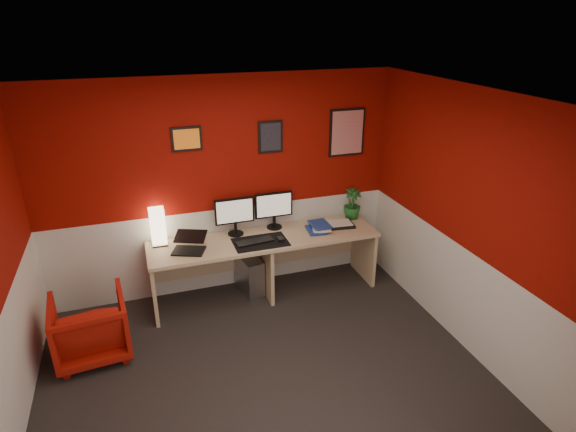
{
  "coord_description": "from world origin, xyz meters",
  "views": [
    {
      "loc": [
        -0.9,
        -3.27,
        3.08
      ],
      "look_at": [
        0.6,
        1.21,
        1.05
      ],
      "focal_mm": 29.63,
      "sensor_mm": 36.0,
      "label": 1
    }
  ],
  "objects_px": {
    "zen_tray": "(339,225)",
    "pc_tower": "(249,274)",
    "desk": "(265,266)",
    "monitor_left": "(235,211)",
    "laptop": "(188,242)",
    "potted_plant": "(352,204)",
    "armchair": "(90,327)",
    "shoji_lamp": "(158,228)",
    "monitor_right": "(274,205)"
  },
  "relations": [
    {
      "from": "laptop",
      "to": "potted_plant",
      "type": "bearing_deg",
      "value": 29.75
    },
    {
      "from": "shoji_lamp",
      "to": "monitor_left",
      "type": "relative_size",
      "value": 0.69
    },
    {
      "from": "desk",
      "to": "monitor_left",
      "type": "bearing_deg",
      "value": 146.27
    },
    {
      "from": "desk",
      "to": "monitor_right",
      "type": "xyz_separation_m",
      "value": [
        0.18,
        0.23,
        0.66
      ]
    },
    {
      "from": "shoji_lamp",
      "to": "potted_plant",
      "type": "relative_size",
      "value": 1.05
    },
    {
      "from": "potted_plant",
      "to": "armchair",
      "type": "relative_size",
      "value": 0.55
    },
    {
      "from": "shoji_lamp",
      "to": "monitor_left",
      "type": "distance_m",
      "value": 0.85
    },
    {
      "from": "desk",
      "to": "laptop",
      "type": "bearing_deg",
      "value": -175.28
    },
    {
      "from": "shoji_lamp",
      "to": "zen_tray",
      "type": "distance_m",
      "value": 2.08
    },
    {
      "from": "laptop",
      "to": "zen_tray",
      "type": "bearing_deg",
      "value": 25.69
    },
    {
      "from": "desk",
      "to": "shoji_lamp",
      "type": "xyz_separation_m",
      "value": [
        -1.14,
        0.21,
        0.56
      ]
    },
    {
      "from": "zen_tray",
      "to": "potted_plant",
      "type": "xyz_separation_m",
      "value": [
        0.25,
        0.16,
        0.18
      ]
    },
    {
      "from": "potted_plant",
      "to": "laptop",
      "type": "bearing_deg",
      "value": -172.54
    },
    {
      "from": "laptop",
      "to": "pc_tower",
      "type": "bearing_deg",
      "value": 37.27
    },
    {
      "from": "desk",
      "to": "pc_tower",
      "type": "height_order",
      "value": "desk"
    },
    {
      "from": "laptop",
      "to": "armchair",
      "type": "distance_m",
      "value": 1.24
    },
    {
      "from": "laptop",
      "to": "zen_tray",
      "type": "height_order",
      "value": "laptop"
    },
    {
      "from": "monitor_right",
      "to": "shoji_lamp",
      "type": "bearing_deg",
      "value": -179.06
    },
    {
      "from": "laptop",
      "to": "monitor_right",
      "type": "height_order",
      "value": "monitor_right"
    },
    {
      "from": "monitor_right",
      "to": "zen_tray",
      "type": "relative_size",
      "value": 1.66
    },
    {
      "from": "zen_tray",
      "to": "potted_plant",
      "type": "bearing_deg",
      "value": 32.96
    },
    {
      "from": "laptop",
      "to": "zen_tray",
      "type": "xyz_separation_m",
      "value": [
        1.79,
        0.11,
        -0.09
      ]
    },
    {
      "from": "armchair",
      "to": "laptop",
      "type": "bearing_deg",
      "value": -161.67
    },
    {
      "from": "monitor_left",
      "to": "zen_tray",
      "type": "xyz_separation_m",
      "value": [
        1.22,
        -0.16,
        -0.28
      ]
    },
    {
      "from": "monitor_left",
      "to": "potted_plant",
      "type": "xyz_separation_m",
      "value": [
        1.46,
        0.0,
        -0.1
      ]
    },
    {
      "from": "potted_plant",
      "to": "zen_tray",
      "type": "bearing_deg",
      "value": -147.04
    },
    {
      "from": "potted_plant",
      "to": "pc_tower",
      "type": "relative_size",
      "value": 0.85
    },
    {
      "from": "shoji_lamp",
      "to": "pc_tower",
      "type": "bearing_deg",
      "value": -5.44
    },
    {
      "from": "zen_tray",
      "to": "monitor_left",
      "type": "bearing_deg",
      "value": 172.56
    },
    {
      "from": "laptop",
      "to": "monitor_left",
      "type": "distance_m",
      "value": 0.66
    },
    {
      "from": "shoji_lamp",
      "to": "desk",
      "type": "bearing_deg",
      "value": -10.28
    },
    {
      "from": "monitor_left",
      "to": "pc_tower",
      "type": "distance_m",
      "value": 0.81
    },
    {
      "from": "desk",
      "to": "shoji_lamp",
      "type": "relative_size",
      "value": 6.5
    },
    {
      "from": "desk",
      "to": "zen_tray",
      "type": "xyz_separation_m",
      "value": [
        0.93,
        0.04,
        0.38
      ]
    },
    {
      "from": "monitor_left",
      "to": "zen_tray",
      "type": "height_order",
      "value": "monitor_left"
    },
    {
      "from": "armchair",
      "to": "desk",
      "type": "bearing_deg",
      "value": -169.8
    },
    {
      "from": "shoji_lamp",
      "to": "pc_tower",
      "type": "distance_m",
      "value": 1.2
    },
    {
      "from": "laptop",
      "to": "pc_tower",
      "type": "relative_size",
      "value": 0.73
    },
    {
      "from": "monitor_right",
      "to": "zen_tray",
      "type": "height_order",
      "value": "monitor_right"
    },
    {
      "from": "desk",
      "to": "zen_tray",
      "type": "distance_m",
      "value": 1.0
    },
    {
      "from": "monitor_left",
      "to": "monitor_right",
      "type": "relative_size",
      "value": 1.0
    },
    {
      "from": "zen_tray",
      "to": "pc_tower",
      "type": "distance_m",
      "value": 1.22
    },
    {
      "from": "desk",
      "to": "laptop",
      "type": "distance_m",
      "value": 0.99
    },
    {
      "from": "laptop",
      "to": "potted_plant",
      "type": "xyz_separation_m",
      "value": [
        2.04,
        0.27,
        0.08
      ]
    },
    {
      "from": "shoji_lamp",
      "to": "monitor_right",
      "type": "height_order",
      "value": "monitor_right"
    },
    {
      "from": "pc_tower",
      "to": "shoji_lamp",
      "type": "bearing_deg",
      "value": 164.19
    },
    {
      "from": "zen_tray",
      "to": "desk",
      "type": "bearing_deg",
      "value": -177.83
    },
    {
      "from": "desk",
      "to": "armchair",
      "type": "distance_m",
      "value": 1.96
    },
    {
      "from": "desk",
      "to": "monitor_left",
      "type": "height_order",
      "value": "monitor_left"
    },
    {
      "from": "desk",
      "to": "monitor_right",
      "type": "distance_m",
      "value": 0.72
    }
  ]
}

